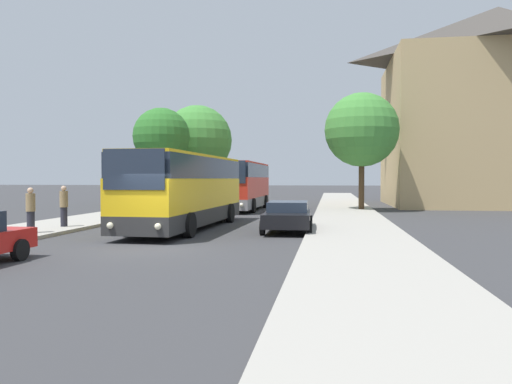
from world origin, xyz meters
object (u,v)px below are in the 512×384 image
Objects in this scene: parked_car_right_near at (288,216)px; pedestrian_waiting_near at (64,206)px; bus_middle at (242,185)px; tree_right_near at (362,130)px; bus_front at (186,190)px; tree_left_near at (197,140)px; tree_left_far at (161,136)px; pedestrian_waiting_far at (31,210)px.

parked_car_right_near is 10.17m from pedestrian_waiting_near.
bus_middle is 9.45m from tree_right_near.
pedestrian_waiting_near is (-10.14, -0.69, 0.38)m from parked_car_right_near.
parked_car_right_near is (4.57, -14.45, -1.15)m from bus_middle.
bus_front is 1.12× the size of bus_middle.
tree_left_near is 5.73m from tree_left_far.
tree_left_near is at bearing 123.09° from bus_middle.
tree_right_near is (14.51, -9.29, -0.15)m from tree_left_near.
bus_front reaches higher than pedestrian_waiting_far.
bus_middle is 2.25× the size of parked_car_right_near.
bus_front is 13.77m from bus_middle.
tree_left_near is (-10.48, 23.65, 5.21)m from parked_car_right_near.
bus_front is 19.34m from tree_left_far.
tree_left_near reaches higher than bus_middle.
bus_middle is 9.26m from tree_left_far.
parked_car_right_near is at bearing -66.09° from tree_left_near.
parked_car_right_near is at bearing -56.36° from tree_left_far.
parked_car_right_near is 0.57× the size of tree_right_near.
pedestrian_waiting_far is (-5.50, -17.78, -0.78)m from bus_middle.
bus_front is 6.43× the size of pedestrian_waiting_far.
tree_left_near is at bearing -67.90° from parked_car_right_near.
pedestrian_waiting_far is 0.22× the size of tree_right_near.
tree_left_near is at bearing -0.72° from pedestrian_waiting_near.
bus_front is 1.30× the size of tree_left_near.
bus_middle is at bearing -74.25° from parked_car_right_near.
pedestrian_waiting_near is (-5.57, -15.13, -0.77)m from bus_middle.
tree_right_near is at bearing -74.04° from pedestrian_waiting_far.
tree_left_far is at bearing -106.15° from tree_left_near.
tree_left_far is 16.54m from tree_right_near.
tree_left_near is (-5.67, 22.97, 4.10)m from bus_front.
pedestrian_waiting_near is 1.02× the size of pedestrian_waiting_far.
bus_front is 16.76m from tree_right_near.
bus_middle is 1.30× the size of tree_left_far.
pedestrian_waiting_near is 0.21× the size of tree_left_near.
parked_car_right_near is 26.39m from tree_left_near.
tree_left_near reaches higher than tree_left_far.
parked_car_right_near is 15.74m from tree_right_near.
bus_middle reaches higher than parked_car_right_near.
tree_left_near reaches higher than parked_car_right_near.
tree_left_far is (-2.01, 21.48, 4.74)m from pedestrian_waiting_far.
parked_car_right_near is 10.61m from pedestrian_waiting_far.
tree_right_near reaches higher than pedestrian_waiting_far.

